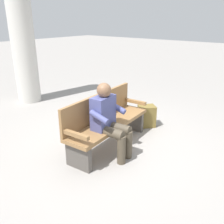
{
  "coord_description": "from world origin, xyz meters",
  "views": [
    {
      "loc": [
        2.89,
        2.4,
        2.08
      ],
      "look_at": [
        0.12,
        0.15,
        0.7
      ],
      "focal_mm": 39.43,
      "sensor_mm": 36.0,
      "label": 1
    }
  ],
  "objects_px": {
    "person_seated": "(109,119)",
    "support_pillar": "(21,28)",
    "bench_near": "(106,121)",
    "backpack": "(146,116)"
  },
  "relations": [
    {
      "from": "bench_near",
      "to": "backpack",
      "type": "height_order",
      "value": "bench_near"
    },
    {
      "from": "person_seated",
      "to": "support_pillar",
      "type": "distance_m",
      "value": 3.72
    },
    {
      "from": "bench_near",
      "to": "support_pillar",
      "type": "relative_size",
      "value": 0.5
    },
    {
      "from": "bench_near",
      "to": "person_seated",
      "type": "xyz_separation_m",
      "value": [
        0.22,
        0.25,
        0.17
      ]
    },
    {
      "from": "person_seated",
      "to": "backpack",
      "type": "bearing_deg",
      "value": -179.35
    },
    {
      "from": "person_seated",
      "to": "bench_near",
      "type": "bearing_deg",
      "value": -136.44
    },
    {
      "from": "support_pillar",
      "to": "person_seated",
      "type": "bearing_deg",
      "value": 76.71
    },
    {
      "from": "bench_near",
      "to": "support_pillar",
      "type": "distance_m",
      "value": 3.51
    },
    {
      "from": "bench_near",
      "to": "support_pillar",
      "type": "xyz_separation_m",
      "value": [
        -0.59,
        -3.17,
        1.38
      ]
    },
    {
      "from": "person_seated",
      "to": "backpack",
      "type": "xyz_separation_m",
      "value": [
        -1.35,
        -0.14,
        -0.41
      ]
    }
  ]
}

